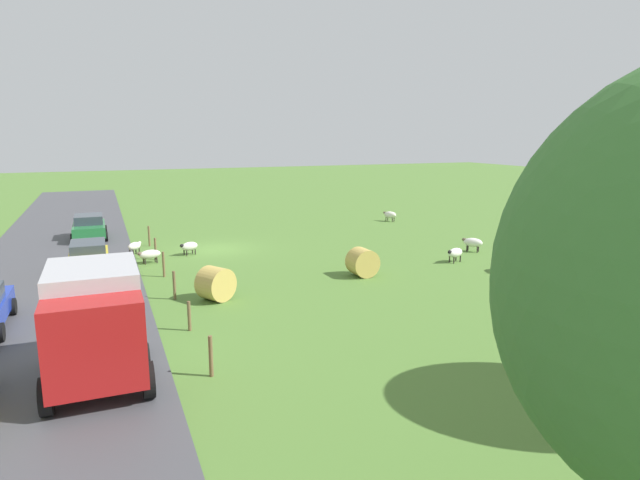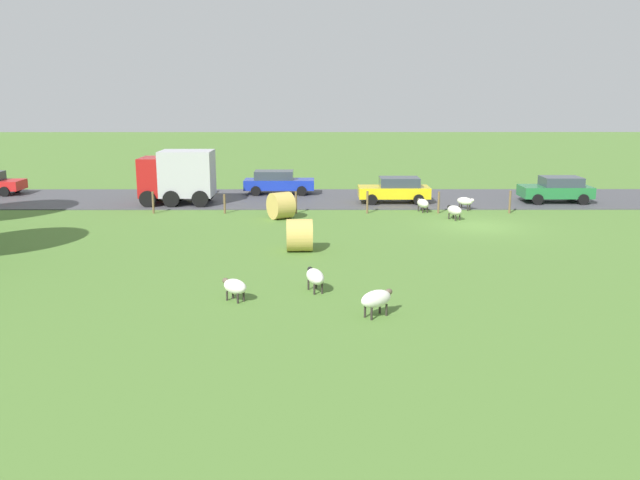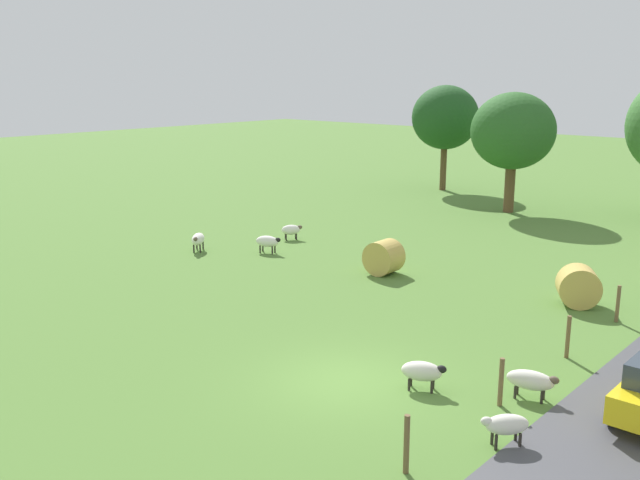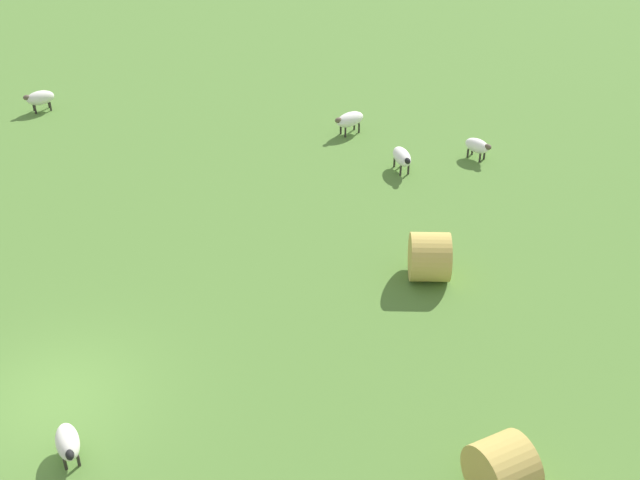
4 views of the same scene
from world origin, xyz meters
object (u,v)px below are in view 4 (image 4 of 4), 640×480
at_px(sheep_3, 402,157).
at_px(hay_bale_0, 430,257).
at_px(sheep_5, 40,98).
at_px(sheep_4, 477,146).
at_px(sheep_0, 68,443).
at_px(hay_bale_1, 502,470).
at_px(sheep_2, 350,120).

relative_size(sheep_3, hay_bale_0, 0.91).
xyz_separation_m(sheep_5, hay_bale_0, (9.68, 14.40, 0.16)).
height_order(sheep_3, sheep_5, sheep_5).
bearing_deg(sheep_4, sheep_0, -35.13).
relative_size(sheep_3, hay_bale_1, 0.88).
bearing_deg(sheep_4, hay_bale_1, -2.92).
relative_size(sheep_2, sheep_3, 0.96).
distance_m(sheep_2, hay_bale_0, 8.96).
relative_size(sheep_2, sheep_4, 1.19).
xyz_separation_m(sheep_2, hay_bale_0, (8.59, 2.55, 0.13)).
relative_size(sheep_0, sheep_2, 0.99).
bearing_deg(sheep_2, sheep_5, -95.27).
xyz_separation_m(hay_bale_0, hay_bale_1, (7.48, 1.19, 0.02)).
distance_m(sheep_2, sheep_3, 3.21).
height_order(sheep_0, sheep_4, sheep_0).
distance_m(sheep_3, sheep_4, 2.81).
relative_size(sheep_0, hay_bale_1, 0.84).
bearing_deg(sheep_3, hay_bale_1, 7.92).
distance_m(sheep_0, sheep_5, 18.01).
distance_m(sheep_0, hay_bale_0, 10.78).
relative_size(sheep_2, hay_bale_1, 0.85).
bearing_deg(sheep_0, hay_bale_1, 88.05).
distance_m(sheep_0, sheep_4, 17.33).
height_order(sheep_3, hay_bale_0, hay_bale_0).
bearing_deg(hay_bale_0, sheep_0, -48.31).
distance_m(sheep_3, sheep_5, 14.21).
height_order(sheep_2, sheep_3, sheep_2).
height_order(sheep_2, hay_bale_1, hay_bale_1).
bearing_deg(hay_bale_0, hay_bale_1, 9.03).
distance_m(sheep_0, sheep_3, 15.06).
relative_size(sheep_0, sheep_4, 1.17).
bearing_deg(sheep_2, sheep_0, -19.24).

